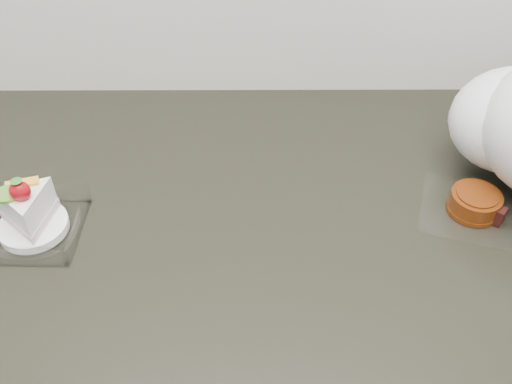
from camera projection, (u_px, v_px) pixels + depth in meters
The scene contains 3 objects.
counter at pixel (241, 368), 1.13m from camera, with size 2.04×0.64×0.90m.
cake_tray at pixel (31, 218), 0.77m from camera, with size 0.13×0.13×0.10m.
mooncake_wrap at pixel (475, 204), 0.81m from camera, with size 0.18×0.17×0.03m.
Camera 1 is at (0.03, 1.09, 1.47)m, focal length 40.00 mm.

